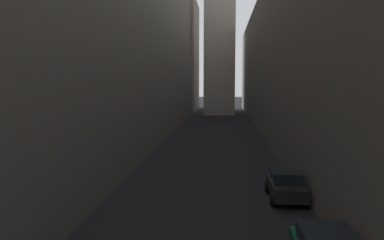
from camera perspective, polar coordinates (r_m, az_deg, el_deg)
ground_plane at (r=46.08m, az=3.41°, el=-2.55°), size 264.00×264.00×0.00m
building_block_left at (r=49.53m, az=-9.74°, el=12.50°), size 11.24×108.00×25.10m
building_block_right at (r=48.66m, az=16.29°, el=8.31°), size 10.28×108.00×18.04m
parked_car_right_far at (r=22.47m, az=13.42°, el=-9.10°), size 1.94×3.96×1.58m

